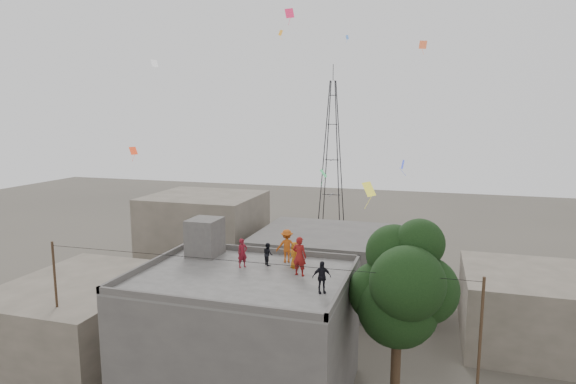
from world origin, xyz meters
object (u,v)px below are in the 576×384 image
object	(u,v)px
person_dark_adult	(322,277)
person_red_adult	(299,256)
tree	(403,287)
transmission_tower	(332,152)
stair_head_box	(205,237)

from	to	relation	value
person_dark_adult	person_red_adult	bearing A→B (deg)	99.56
tree	transmission_tower	bearing A→B (deg)	106.09
stair_head_box	transmission_tower	bearing A→B (deg)	91.23
stair_head_box	person_dark_adult	bearing A→B (deg)	-27.03
tree	stair_head_box	bearing A→B (deg)	169.26
transmission_tower	person_dark_adult	distance (m)	41.98
tree	person_dark_adult	size ratio (longest dim) A/B	6.53
tree	person_red_adult	bearing A→B (deg)	177.54
transmission_tower	person_red_adult	size ratio (longest dim) A/B	10.64
transmission_tower	person_dark_adult	bearing A→B (deg)	-78.85
stair_head_box	person_dark_adult	world-z (taller)	stair_head_box
tree	person_dark_adult	distance (m)	3.75
stair_head_box	person_dark_adult	xyz separation A→B (m)	(7.31, -3.73, -0.30)
tree	person_red_adult	distance (m)	4.87
stair_head_box	transmission_tower	distance (m)	37.46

